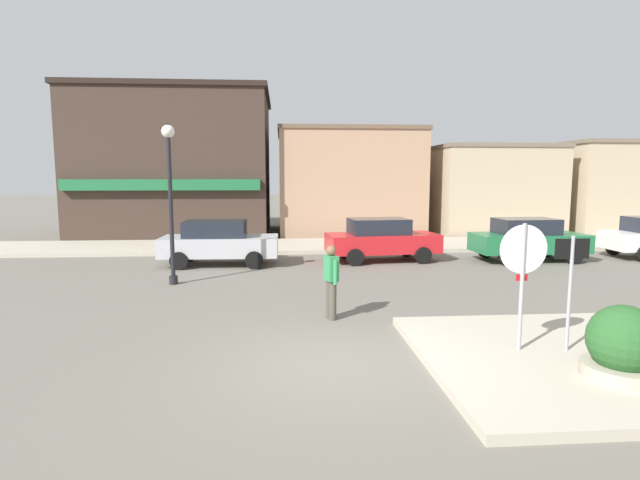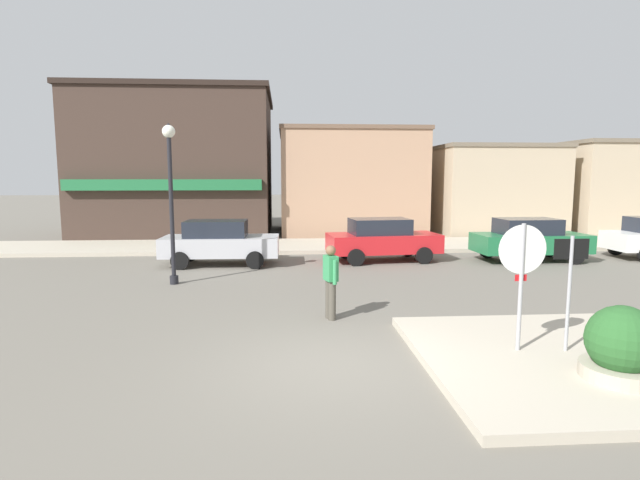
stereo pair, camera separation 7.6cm
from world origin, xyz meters
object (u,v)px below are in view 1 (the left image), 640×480
Objects in this scene: stop_sign at (522,270)px; parked_car_nearest at (219,242)px; parked_car_second at (381,239)px; parked_car_third at (528,239)px; one_way_sign at (570,281)px; lamp_post at (170,181)px; planter at (622,350)px; pedestrian_crossing_near at (331,280)px.

parked_car_nearest is (-6.19, 9.53, -0.71)m from stop_sign.
parked_car_third is at bearing -4.12° from parked_car_second.
lamp_post reaches higher than one_way_sign.
pedestrian_crossing_near reaches higher than planter.
parked_car_nearest and parked_car_third have the same top height.
one_way_sign is at bearing -39.61° from lamp_post.
parked_car_third is at bearing 66.49° from one_way_sign.
stop_sign is at bearing -41.25° from pedestrian_crossing_near.
parked_car_second is (-1.30, 11.21, 0.25)m from planter.
pedestrian_crossing_near is at bearing -138.66° from parked_car_third.
one_way_sign is 1.71× the size of planter.
lamp_post reaches higher than parked_car_third.
one_way_sign is 11.90m from parked_car_nearest.
stop_sign is 1.10× the size of one_way_sign.
stop_sign is at bearing -42.20° from lamp_post.
one_way_sign is at bearing -113.51° from parked_car_third.
stop_sign is 0.57× the size of parked_car_third.
parked_car_nearest is at bearing -175.99° from parked_car_second.
parked_car_third is 10.56m from pedestrian_crossing_near.
parked_car_second is at bearing 27.45° from lamp_post.
lamp_post reaches higher than stop_sign.
pedestrian_crossing_near reaches higher than parked_car_second.
one_way_sign is 1.41m from planter.
parked_car_nearest is at bearing 122.98° from stop_sign.
pedestrian_crossing_near is at bearing -42.85° from lamp_post.
parked_car_third is at bearing 14.43° from lamp_post.
one_way_sign is 10.38m from lamp_post.
parked_car_third is 2.52× the size of pedestrian_crossing_near.
parked_car_nearest is (0.92, 3.09, -2.15)m from lamp_post.
lamp_post is (-8.03, 7.71, 2.40)m from planter.
planter is 11.39m from lamp_post.
stop_sign is 1.43× the size of pedestrian_crossing_near.
parked_car_third is (5.36, -0.39, 0.00)m from parked_car_second.
one_way_sign is 1.30× the size of pedestrian_crossing_near.
parked_car_nearest is 0.97× the size of parked_car_second.
stop_sign reaches higher than one_way_sign.
lamp_post is 3.88m from parked_car_nearest.
planter is 0.27× the size of lamp_post.
parked_car_nearest is 11.17m from parked_car_third.
parked_car_second is at bearing 96.60° from one_way_sign.
planter is 11.29m from parked_car_second.
stop_sign is 1.84m from planter.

